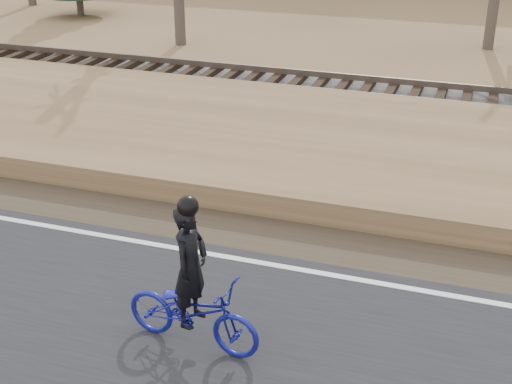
% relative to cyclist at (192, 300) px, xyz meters
% --- Properties ---
extents(embankment, '(120.00, 5.00, 0.44)m').
position_rel_cyclist_xyz_m(embankment, '(-5.75, 6.17, -0.49)').
color(embankment, '#94714B').
rests_on(embankment, ground).
extents(ballast, '(120.00, 3.00, 0.45)m').
position_rel_cyclist_xyz_m(ballast, '(-5.75, 9.97, -0.48)').
color(ballast, slate).
rests_on(ballast, ground).
extents(railroad, '(120.00, 2.40, 0.29)m').
position_rel_cyclist_xyz_m(railroad, '(-5.75, 9.97, -0.18)').
color(railroad, black).
rests_on(railroad, ballast).
extents(cyclist, '(1.89, 0.83, 2.07)m').
position_rel_cyclist_xyz_m(cyclist, '(0.00, 0.00, 0.00)').
color(cyclist, navy).
rests_on(cyclist, road).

